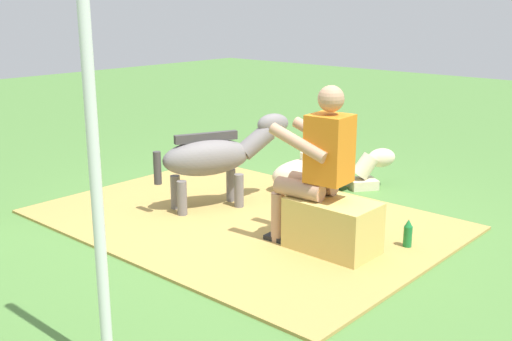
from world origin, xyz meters
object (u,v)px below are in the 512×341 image
Objects in this scene: hay_bale at (332,227)px; pony_lying at (323,173)px; pony_standing at (216,156)px; person_seated at (317,161)px; tent_pole_left at (95,170)px; soda_bottle at (408,235)px.

hay_bale is 0.55× the size of pony_lying.
pony_standing is 1.26m from pony_lying.
hay_bale reaches higher than pony_lying.
tent_pole_left reaches higher than person_seated.
soda_bottle is at bearing -170.90° from pony_standing.
person_seated is 1.65m from pony_lying.
soda_bottle is at bearing -140.64° from person_seated.
person_seated is 2.16m from tent_pole_left.
pony_lying is at bearing -56.66° from person_seated.
person_seated is 1.04× the size of pony_standing.
tent_pole_left is (0.37, 2.58, 0.99)m from soda_bottle.
pony_lying is (1.02, -1.30, -0.02)m from hay_bale.
pony_standing is at bearing -6.41° from hay_bale.
hay_bale is at bearing 173.59° from pony_standing.
soda_bottle is at bearing -98.08° from tent_pole_left.
pony_lying is at bearing -110.02° from pony_standing.
person_seated is 0.94m from soda_bottle.
pony_lying is at bearing -72.72° from tent_pole_left.
soda_bottle is at bearing -131.73° from hay_bale.
pony_standing is 0.57× the size of tent_pole_left.
person_seated is at bearing 39.36° from soda_bottle.
pony_lying is 0.56× the size of tent_pole_left.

